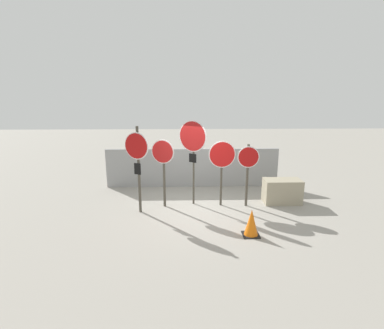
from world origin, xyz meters
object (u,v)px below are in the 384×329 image
object	(u,v)px
stop_sign_0	(137,156)
stop_sign_1	(163,160)
traffic_cone_0	(251,223)
stop_sign_3	(222,160)
storage_crate	(282,191)
stop_sign_2	(193,142)
stop_sign_4	(248,165)

from	to	relation	value
stop_sign_0	stop_sign_1	distance (m)	0.86
stop_sign_0	traffic_cone_0	distance (m)	3.65
stop_sign_1	stop_sign_3	xyz separation A→B (m)	(1.79, 0.04, -0.01)
stop_sign_1	storage_crate	world-z (taller)	stop_sign_1
stop_sign_3	stop_sign_2	bearing A→B (deg)	168.27
stop_sign_3	stop_sign_4	size ratio (longest dim) A/B	1.05
stop_sign_2	stop_sign_4	distance (m)	1.81
stop_sign_3	traffic_cone_0	bearing A→B (deg)	-78.40
stop_sign_0	stop_sign_2	xyz separation A→B (m)	(1.60, 0.62, 0.27)
stop_sign_1	storage_crate	bearing A→B (deg)	24.05
stop_sign_4	traffic_cone_0	size ratio (longest dim) A/B	2.88
stop_sign_0	storage_crate	size ratio (longest dim) A/B	2.19
stop_sign_0	traffic_cone_0	bearing A→B (deg)	-1.62
stop_sign_3	stop_sign_4	world-z (taller)	stop_sign_3
stop_sign_1	traffic_cone_0	bearing A→B (deg)	-20.46
stop_sign_4	storage_crate	xyz separation A→B (m)	(1.21, 0.27, -0.96)
stop_sign_0	stop_sign_1	size ratio (longest dim) A/B	1.21
storage_crate	stop_sign_2	bearing A→B (deg)	-178.92
stop_sign_1	stop_sign_4	xyz separation A→B (m)	(2.58, -0.04, -0.16)
stop_sign_2	stop_sign_3	world-z (taller)	stop_sign_2
stop_sign_0	stop_sign_1	xyz separation A→B (m)	(0.70, 0.44, -0.22)
stop_sign_0	stop_sign_4	xyz separation A→B (m)	(3.28, 0.41, -0.38)
stop_sign_1	traffic_cone_0	xyz separation A→B (m)	(2.30, -1.99, -1.17)
stop_sign_2	storage_crate	world-z (taller)	stop_sign_2
stop_sign_2	stop_sign_4	size ratio (longest dim) A/B	1.36
stop_sign_3	stop_sign_1	bearing A→B (deg)	178.67
stop_sign_4	stop_sign_3	bearing A→B (deg)	176.90
stop_sign_0	storage_crate	distance (m)	4.73
stop_sign_0	storage_crate	bearing A→B (deg)	34.30
stop_sign_4	storage_crate	world-z (taller)	stop_sign_4
stop_sign_3	stop_sign_4	distance (m)	0.81
stop_sign_2	stop_sign_3	xyz separation A→B (m)	(0.89, -0.14, -0.51)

